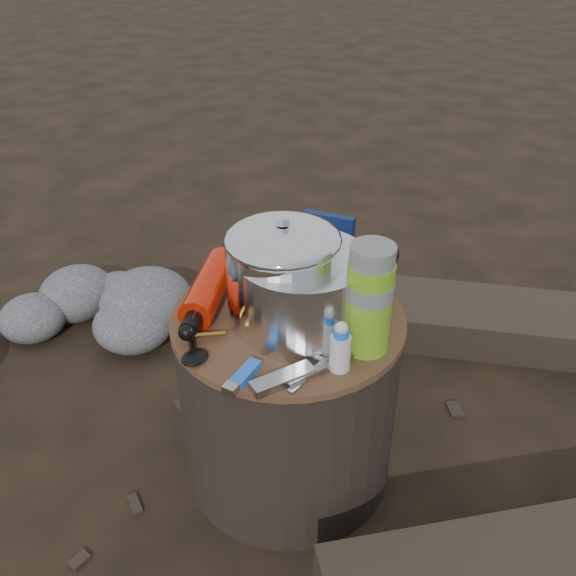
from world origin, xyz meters
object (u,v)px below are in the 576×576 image
Objects in this scene: thermos at (369,299)px; fuel_bottle at (209,288)px; camping_pot at (283,274)px; travel_mug at (378,274)px; stump at (288,396)px.

fuel_bottle is at bearing -169.70° from thermos.
camping_pot is 0.21m from travel_mug.
travel_mug is (-0.06, 0.15, -0.05)m from thermos.
camping_pot is 0.17m from fuel_bottle.
stump is 0.32m from travel_mug.
camping_pot is 1.94× the size of travel_mug.
camping_pot is 0.17m from thermos.
fuel_bottle is 2.52× the size of travel_mug.
stump is 0.31m from camping_pot.
travel_mug is at bearing 57.56° from stump.
thermos is (0.32, 0.06, 0.07)m from fuel_bottle.
stump is 0.29m from fuel_bottle.
thermos is 0.17m from travel_mug.
thermos is at bearing -67.21° from travel_mug.
travel_mug is (0.26, 0.21, 0.02)m from fuel_bottle.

